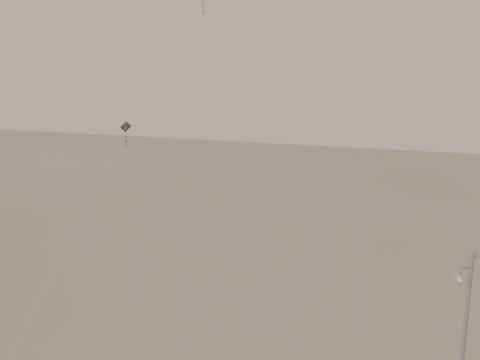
# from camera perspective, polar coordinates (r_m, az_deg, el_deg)

# --- Properties ---
(street_lamp) EXTENTS (1.45, 1.11, 9.50)m
(street_lamp) POSITION_cam_1_polar(r_m,az_deg,el_deg) (32.69, 18.56, -13.18)
(street_lamp) COLOR #93959B
(street_lamp) RESTS_ON ground
(kite_1) EXTENTS (4.24, 14.01, 22.16)m
(kite_1) POSITION_cam_1_polar(r_m,az_deg,el_deg) (38.06, -3.60, 10.49)
(kite_1) COLOR black
(kite_1) RESTS_ON ground
(kite_3) EXTENTS (4.82, 9.13, 23.29)m
(kite_3) POSITION_cam_1_polar(r_m,az_deg,el_deg) (32.96, -3.92, 9.29)
(kite_3) COLOR #983616
(kite_3) RESTS_ON ground
(kite_6) EXTENTS (4.82, 8.19, 13.64)m
(kite_6) POSITION_cam_1_polar(r_m,az_deg,el_deg) (39.14, -12.04, -0.31)
(kite_6) COLOR black
(kite_6) RESTS_ON ground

